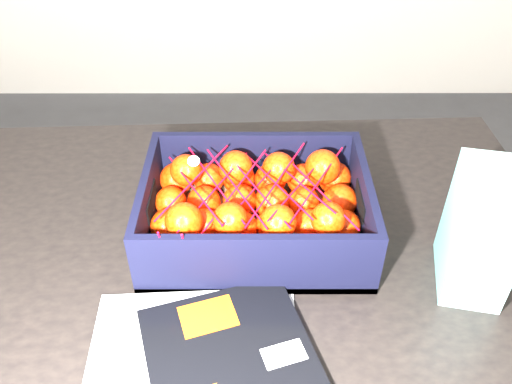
{
  "coord_description": "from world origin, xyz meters",
  "views": [
    {
      "loc": [
        -0.23,
        -0.75,
        1.36
      ],
      "look_at": [
        -0.23,
        -0.13,
        0.86
      ],
      "focal_mm": 37.64,
      "sensor_mm": 36.0,
      "label": 1
    }
  ],
  "objects_px": {
    "magazine_stack": "(207,380)",
    "retail_carton": "(481,232)",
    "table": "(204,299)",
    "produce_crate": "(256,216)"
  },
  "relations": [
    {
      "from": "magazine_stack",
      "to": "retail_carton",
      "type": "bearing_deg",
      "value": 25.28
    },
    {
      "from": "magazine_stack",
      "to": "retail_carton",
      "type": "relative_size",
      "value": 1.8
    },
    {
      "from": "produce_crate",
      "to": "table",
      "type": "bearing_deg",
      "value": -146.62
    },
    {
      "from": "retail_carton",
      "to": "table",
      "type": "bearing_deg",
      "value": -174.2
    },
    {
      "from": "magazine_stack",
      "to": "produce_crate",
      "type": "distance_m",
      "value": 0.29
    },
    {
      "from": "table",
      "to": "magazine_stack",
      "type": "bearing_deg",
      "value": -82.84
    },
    {
      "from": "produce_crate",
      "to": "retail_carton",
      "type": "distance_m",
      "value": 0.34
    },
    {
      "from": "magazine_stack",
      "to": "retail_carton",
      "type": "distance_m",
      "value": 0.42
    },
    {
      "from": "magazine_stack",
      "to": "produce_crate",
      "type": "bearing_deg",
      "value": 77.62
    },
    {
      "from": "magazine_stack",
      "to": "produce_crate",
      "type": "relative_size",
      "value": 0.96
    }
  ]
}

